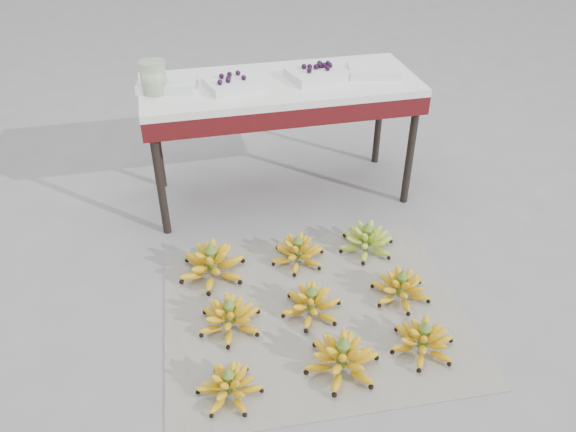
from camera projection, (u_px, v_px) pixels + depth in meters
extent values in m
plane|color=slate|center=(303.00, 310.00, 2.39)|extent=(60.00, 60.00, 0.00)
cube|color=silver|center=(314.00, 312.00, 2.38)|extent=(1.30, 1.11, 0.01)
ellipsoid|color=yellow|center=(229.00, 388.00, 2.01)|extent=(0.30, 0.30, 0.07)
ellipsoid|color=yellow|center=(229.00, 383.00, 2.00)|extent=(0.21, 0.21, 0.05)
ellipsoid|color=yellow|center=(228.00, 377.00, 1.98)|extent=(0.14, 0.14, 0.04)
cylinder|color=#537226|center=(229.00, 383.00, 2.00)|extent=(0.04, 0.04, 0.10)
cone|color=#537226|center=(228.00, 371.00, 1.96)|extent=(0.05, 0.05, 0.03)
ellipsoid|color=yellow|center=(342.00, 361.00, 2.11)|extent=(0.33, 0.33, 0.08)
ellipsoid|color=yellow|center=(343.00, 354.00, 2.08)|extent=(0.23, 0.23, 0.06)
ellipsoid|color=yellow|center=(343.00, 348.00, 2.06)|extent=(0.15, 0.15, 0.05)
cylinder|color=#537226|center=(343.00, 354.00, 2.08)|extent=(0.05, 0.05, 0.12)
cone|color=#537226|center=(344.00, 341.00, 2.04)|extent=(0.06, 0.06, 0.04)
ellipsoid|color=yellow|center=(422.00, 343.00, 2.19)|extent=(0.31, 0.31, 0.08)
ellipsoid|color=yellow|center=(424.00, 337.00, 2.17)|extent=(0.22, 0.22, 0.06)
ellipsoid|color=yellow|center=(425.00, 331.00, 2.15)|extent=(0.14, 0.14, 0.05)
cylinder|color=#537226|center=(424.00, 337.00, 2.17)|extent=(0.04, 0.04, 0.10)
cone|color=#537226|center=(426.00, 325.00, 2.13)|extent=(0.05, 0.05, 0.04)
ellipsoid|color=yellow|center=(230.00, 320.00, 2.29)|extent=(0.32, 0.32, 0.08)
ellipsoid|color=yellow|center=(230.00, 314.00, 2.27)|extent=(0.22, 0.22, 0.06)
ellipsoid|color=yellow|center=(229.00, 308.00, 2.25)|extent=(0.14, 0.14, 0.05)
cylinder|color=#537226|center=(230.00, 314.00, 2.27)|extent=(0.04, 0.04, 0.11)
cone|color=#537226|center=(229.00, 301.00, 2.23)|extent=(0.05, 0.05, 0.04)
ellipsoid|color=yellow|center=(311.00, 306.00, 2.35)|extent=(0.26, 0.26, 0.08)
ellipsoid|color=yellow|center=(312.00, 300.00, 2.33)|extent=(0.19, 0.19, 0.06)
ellipsoid|color=yellow|center=(312.00, 295.00, 2.32)|extent=(0.12, 0.12, 0.05)
cylinder|color=#537226|center=(312.00, 300.00, 2.33)|extent=(0.04, 0.04, 0.10)
cone|color=#537226|center=(312.00, 289.00, 2.30)|extent=(0.05, 0.05, 0.04)
ellipsoid|color=yellow|center=(400.00, 290.00, 2.43)|extent=(0.26, 0.26, 0.07)
ellipsoid|color=yellow|center=(401.00, 285.00, 2.41)|extent=(0.18, 0.18, 0.06)
ellipsoid|color=yellow|center=(402.00, 279.00, 2.40)|extent=(0.12, 0.12, 0.05)
cylinder|color=#537226|center=(401.00, 285.00, 2.41)|extent=(0.04, 0.04, 0.10)
cone|color=#537226|center=(403.00, 273.00, 2.38)|extent=(0.05, 0.05, 0.04)
ellipsoid|color=yellow|center=(213.00, 267.00, 2.55)|extent=(0.35, 0.35, 0.09)
ellipsoid|color=yellow|center=(212.00, 260.00, 2.53)|extent=(0.25, 0.25, 0.07)
ellipsoid|color=yellow|center=(211.00, 254.00, 2.50)|extent=(0.16, 0.16, 0.06)
cylinder|color=#537226|center=(212.00, 260.00, 2.53)|extent=(0.05, 0.05, 0.13)
cone|color=#537226|center=(210.00, 246.00, 2.48)|extent=(0.06, 0.06, 0.05)
ellipsoid|color=yellow|center=(298.00, 255.00, 2.64)|extent=(0.31, 0.31, 0.07)
ellipsoid|color=yellow|center=(298.00, 249.00, 2.62)|extent=(0.22, 0.22, 0.06)
ellipsoid|color=yellow|center=(298.00, 244.00, 2.60)|extent=(0.14, 0.14, 0.05)
cylinder|color=#537226|center=(298.00, 249.00, 2.62)|extent=(0.04, 0.04, 0.10)
cone|color=#537226|center=(298.00, 238.00, 2.58)|extent=(0.05, 0.05, 0.04)
ellipsoid|color=#84B423|center=(366.00, 243.00, 2.71)|extent=(0.33, 0.33, 0.08)
ellipsoid|color=#84B423|center=(367.00, 237.00, 2.69)|extent=(0.23, 0.23, 0.06)
ellipsoid|color=#84B423|center=(368.00, 232.00, 2.67)|extent=(0.15, 0.15, 0.05)
cylinder|color=#537226|center=(367.00, 237.00, 2.69)|extent=(0.04, 0.04, 0.11)
cone|color=#537226|center=(368.00, 225.00, 2.65)|extent=(0.05, 0.05, 0.04)
cylinder|color=black|center=(160.00, 179.00, 2.68)|extent=(0.04, 0.04, 0.62)
cylinder|color=black|center=(410.00, 151.00, 2.91)|extent=(0.04, 0.04, 0.62)
cylinder|color=black|center=(156.00, 137.00, 3.05)|extent=(0.04, 0.04, 0.62)
cylinder|color=black|center=(379.00, 114.00, 3.28)|extent=(0.04, 0.04, 0.62)
cube|color=#540F12|center=(280.00, 97.00, 2.83)|extent=(1.37, 0.55, 0.09)
cube|color=silver|center=(280.00, 84.00, 2.79)|extent=(1.37, 0.55, 0.04)
cube|color=silver|center=(167.00, 84.00, 2.69)|extent=(0.30, 0.25, 0.04)
cube|color=silver|center=(234.00, 83.00, 2.70)|extent=(0.30, 0.25, 0.04)
sphere|color=black|center=(228.00, 78.00, 2.66)|extent=(0.03, 0.03, 0.03)
sphere|color=black|center=(228.00, 80.00, 2.64)|extent=(0.03, 0.03, 0.03)
sphere|color=black|center=(220.00, 82.00, 2.62)|extent=(0.03, 0.03, 0.03)
sphere|color=black|center=(244.00, 78.00, 2.67)|extent=(0.03, 0.03, 0.03)
sphere|color=black|center=(229.00, 74.00, 2.71)|extent=(0.03, 0.03, 0.03)
sphere|color=black|center=(221.00, 76.00, 2.69)|extent=(0.03, 0.03, 0.03)
sphere|color=black|center=(238.00, 73.00, 2.72)|extent=(0.03, 0.03, 0.03)
cube|color=silver|center=(317.00, 74.00, 2.80)|extent=(0.32, 0.26, 0.04)
sphere|color=black|center=(320.00, 65.00, 2.80)|extent=(0.03, 0.03, 0.03)
sphere|color=black|center=(309.00, 70.00, 2.74)|extent=(0.03, 0.03, 0.03)
sphere|color=black|center=(304.00, 66.00, 2.78)|extent=(0.03, 0.03, 0.03)
sphere|color=black|center=(316.00, 67.00, 2.78)|extent=(0.03, 0.03, 0.03)
sphere|color=black|center=(328.00, 68.00, 2.76)|extent=(0.03, 0.03, 0.03)
sphere|color=black|center=(310.00, 67.00, 2.78)|extent=(0.03, 0.03, 0.03)
sphere|color=black|center=(324.00, 65.00, 2.80)|extent=(0.03, 0.03, 0.03)
sphere|color=black|center=(319.00, 63.00, 2.82)|extent=(0.03, 0.03, 0.03)
sphere|color=black|center=(328.00, 63.00, 2.82)|extent=(0.03, 0.03, 0.03)
sphere|color=black|center=(320.00, 64.00, 2.81)|extent=(0.03, 0.03, 0.03)
sphere|color=black|center=(330.00, 65.00, 2.80)|extent=(0.03, 0.03, 0.03)
cube|color=silver|center=(374.00, 71.00, 2.84)|extent=(0.29, 0.23, 0.04)
cylinder|color=#D7EFBE|center=(153.00, 77.00, 2.61)|extent=(0.15, 0.15, 0.15)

